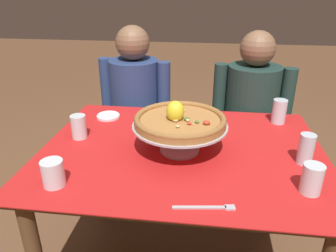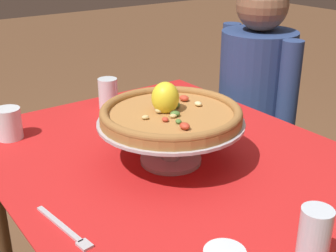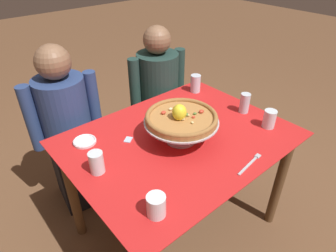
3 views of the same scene
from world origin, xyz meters
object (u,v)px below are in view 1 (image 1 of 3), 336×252
(side_plate, at_px, (108,116))
(sugar_packet, at_px, (138,129))
(water_glass_side_right, at_px, (306,151))
(dinner_fork, at_px, (207,207))
(water_glass_back_right, at_px, (279,113))
(water_glass_front_right, at_px, (311,181))
(water_glass_front_left, at_px, (53,175))
(water_glass_side_left, at_px, (79,128))
(pizza, at_px, (180,120))
(diner_right, at_px, (248,132))
(pizza_stand, at_px, (180,132))
(diner_left, at_px, (136,122))

(side_plate, height_order, sugar_packet, side_plate)
(water_glass_side_right, distance_m, dinner_fork, 0.50)
(water_glass_back_right, relative_size, side_plate, 1.00)
(water_glass_front_right, relative_size, dinner_fork, 0.53)
(water_glass_front_right, bearing_deg, water_glass_front_left, -175.37)
(water_glass_side_left, bearing_deg, pizza, -8.04)
(water_glass_side_left, height_order, side_plate, water_glass_side_left)
(water_glass_front_left, distance_m, water_glass_back_right, 1.11)
(water_glass_side_left, relative_size, diner_right, 0.09)
(pizza_stand, height_order, diner_right, diner_right)
(water_glass_back_right, bearing_deg, diner_right, 108.06)
(water_glass_front_right, height_order, dinner_fork, water_glass_front_right)
(side_plate, xyz_separation_m, sugar_packet, (0.19, -0.13, -0.01))
(diner_left, bearing_deg, sugar_packet, -75.62)
(sugar_packet, height_order, diner_left, diner_left)
(pizza_stand, distance_m, sugar_packet, 0.30)
(sugar_packet, bearing_deg, pizza, -39.60)
(dinner_fork, bearing_deg, sugar_packet, 122.15)
(pizza_stand, height_order, water_glass_front_right, pizza_stand)
(water_glass_front_right, relative_size, diner_right, 0.09)
(water_glass_front_left, xyz_separation_m, dinner_fork, (0.54, -0.06, -0.04))
(water_glass_side_left, xyz_separation_m, diner_right, (0.84, 0.59, -0.25))
(water_glass_front_right, xyz_separation_m, sugar_packet, (-0.69, 0.42, -0.04))
(water_glass_back_right, height_order, dinner_fork, water_glass_back_right)
(pizza, bearing_deg, water_glass_front_left, -143.43)
(water_glass_front_left, height_order, water_glass_front_right, water_glass_front_right)
(water_glass_side_left, relative_size, water_glass_side_right, 0.87)
(diner_right, bearing_deg, side_plate, -156.16)
(water_glass_front_left, xyz_separation_m, side_plate, (0.01, 0.62, -0.03))
(pizza_stand, bearing_deg, water_glass_side_left, 172.00)
(sugar_packet, height_order, diner_right, diner_right)
(sugar_packet, bearing_deg, pizza_stand, -39.43)
(water_glass_side_left, distance_m, dinner_fork, 0.74)
(water_glass_back_right, distance_m, diner_right, 0.41)
(pizza, height_order, water_glass_side_right, pizza)
(diner_left, bearing_deg, side_plate, -98.13)
(diner_left, bearing_deg, water_glass_side_left, -100.17)
(pizza, bearing_deg, water_glass_back_right, 37.40)
(water_glass_side_right, height_order, diner_left, diner_left)
(side_plate, bearing_deg, diner_right, 23.84)
(pizza, relative_size, dinner_fork, 1.88)
(water_glass_side_left, bearing_deg, water_glass_back_right, 17.39)
(pizza, relative_size, water_glass_side_right, 3.02)
(pizza_stand, relative_size, water_glass_back_right, 3.22)
(sugar_packet, bearing_deg, side_plate, 145.02)
(water_glass_front_left, height_order, water_glass_back_right, water_glass_back_right)
(water_glass_side_right, distance_m, diner_left, 1.16)
(water_glass_back_right, relative_size, sugar_packet, 2.45)
(sugar_packet, bearing_deg, dinner_fork, -57.85)
(dinner_fork, bearing_deg, pizza_stand, 108.71)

